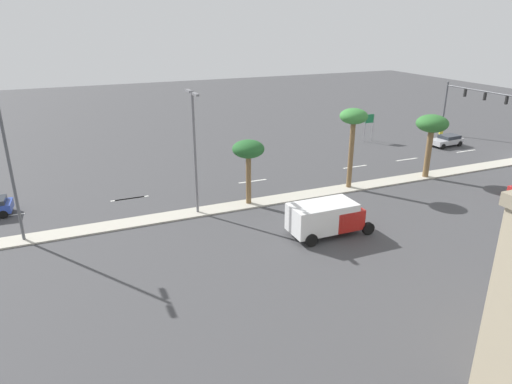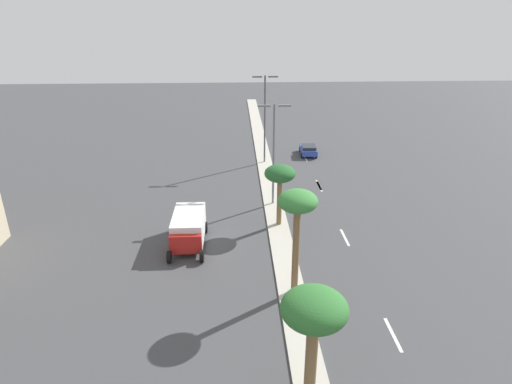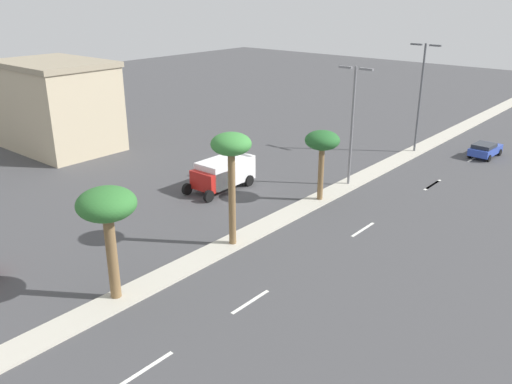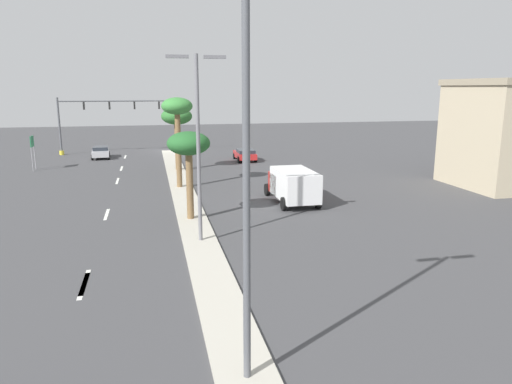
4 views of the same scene
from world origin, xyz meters
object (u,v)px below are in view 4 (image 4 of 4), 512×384
Objects in this scene: directional_road_sign at (32,146)px; palm_tree_left at (189,146)px; street_lamp_leading at (198,134)px; sedan_silver_near at (101,152)px; sedan_red_center at (245,154)px; box_truck at (293,184)px; traffic_signal_gantry at (94,117)px; palm_tree_trailing at (177,119)px; street_lamp_front at (246,163)px; palm_tree_inboard at (177,112)px.

palm_tree_left is at bearing 121.92° from directional_road_sign.
sedan_silver_near is (7.97, -33.13, -4.95)m from street_lamp_leading.
sedan_red_center is 20.12m from box_truck.
traffic_signal_gantry reaches higher than box_truck.
street_lamp_front is (0.27, 34.87, 1.06)m from palm_tree_trailing.
street_lamp_front is at bearing 90.33° from palm_tree_inboard.
sedan_silver_near is at bearing -59.50° from box_truck.
palm_tree_left reaches higher than directional_road_sign.
box_truck is (0.60, 20.11, 0.60)m from sedan_red_center.
palm_tree_inboard is 1.21× the size of box_truck.
traffic_signal_gantry is at bearing -79.88° from street_lamp_front.
box_truck is (-7.26, -19.69, -4.75)m from street_lamp_front.
traffic_signal_gantry is 2.55× the size of box_truck.
palm_tree_trailing reaches higher than palm_tree_left.
street_lamp_front is at bearing 109.46° from directional_road_sign.
sedan_red_center is (-7.59, -4.93, -4.29)m from palm_tree_trailing.
box_truck is (-7.22, -7.34, -4.33)m from street_lamp_leading.
palm_tree_inboard is at bearing -89.67° from street_lamp_front.
palm_tree_left is at bearing 88.80° from palm_tree_trailing.
sedan_red_center is 1.05× the size of sedan_silver_near.
directional_road_sign is 0.33× the size of street_lamp_front.
box_truck is at bearing -158.04° from palm_tree_left.
sedan_silver_near is (7.78, -19.02, -5.38)m from palm_tree_inboard.
street_lamp_leading is 1.60× the size of box_truck.
street_lamp_leading is 2.16× the size of sedan_red_center.
box_truck is (-16.06, 29.62, -3.18)m from traffic_signal_gantry.
street_lamp_front is at bearing 89.85° from street_lamp_leading.
palm_tree_inboard is 1.34× the size of palm_tree_left.
street_lamp_leading is at bearing 103.52° from sedan_silver_near.
palm_tree_trailing is 22.54m from street_lamp_leading.
street_lamp_leading is (-0.14, 4.37, 1.14)m from palm_tree_left.
traffic_signal_gantry reaches higher than palm_tree_trailing.
palm_tree_left is (-13.38, 21.48, 2.11)m from directional_road_sign.
street_lamp_leading is at bearing 74.09° from sedan_red_center.
sedan_red_center is (-16.66, 9.51, -3.78)m from traffic_signal_gantry.
palm_tree_trailing is 8.49m from palm_tree_inboard.
palm_tree_trailing reaches higher than directional_road_sign.
traffic_signal_gantry is 1.46× the size of street_lamp_front.
box_truck is at bearing -110.23° from street_lamp_front.
sedan_silver_near is (15.79, -5.68, -0.02)m from sedan_red_center.
street_lamp_leading is 12.35m from street_lamp_front.
street_lamp_leading reaches higher than palm_tree_trailing.
box_truck is (-15.19, 25.78, 0.62)m from sedan_silver_near.
sedan_red_center is (-21.35, -1.60, -1.68)m from directional_road_sign.
street_lamp_leading reaches higher than sedan_red_center.
palm_tree_left is 0.56× the size of street_lamp_leading.
sedan_red_center reaches higher than sedan_silver_near.
palm_tree_left is at bearing 104.93° from traffic_signal_gantry.
sedan_red_center is (-7.82, -27.45, -4.93)m from street_lamp_leading.
directional_road_sign is 0.77× the size of sedan_red_center.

